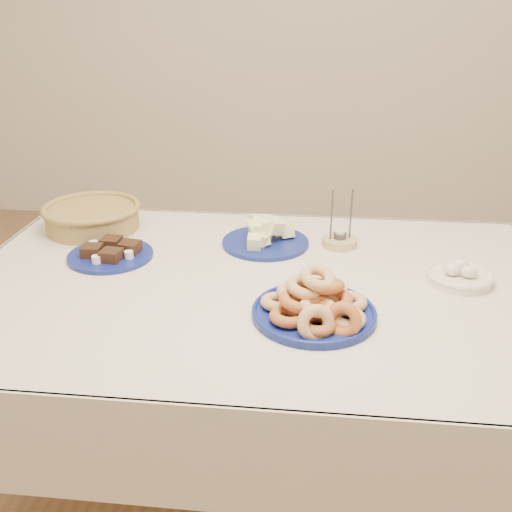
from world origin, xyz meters
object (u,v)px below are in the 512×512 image
object	(u,v)px
wicker_basket	(92,216)
dining_table	(258,314)
brownie_plate	(111,253)
candle_holder	(340,241)
egg_bowl	(459,276)
melon_plate	(266,236)
donut_platter	(315,305)

from	to	relation	value
wicker_basket	dining_table	bearing A→B (deg)	-29.31
wicker_basket	brownie_plate	bearing A→B (deg)	-58.22
brownie_plate	candle_holder	bearing A→B (deg)	13.68
candle_holder	egg_bowl	bearing A→B (deg)	-34.69
brownie_plate	candle_holder	distance (m)	0.72
dining_table	brownie_plate	xyz separation A→B (m)	(-0.47, 0.11, 0.12)
melon_plate	egg_bowl	size ratio (longest dim) A/B	1.61
donut_platter	melon_plate	distance (m)	0.48
donut_platter	dining_table	bearing A→B (deg)	130.93
wicker_basket	donut_platter	bearing A→B (deg)	-34.45
donut_platter	brownie_plate	world-z (taller)	donut_platter
donut_platter	brownie_plate	xyz separation A→B (m)	(-0.63, 0.30, -0.02)
dining_table	melon_plate	distance (m)	0.30
melon_plate	brownie_plate	bearing A→B (deg)	-162.09
dining_table	brownie_plate	bearing A→B (deg)	166.51
candle_holder	dining_table	bearing A→B (deg)	-129.69
dining_table	egg_bowl	distance (m)	0.58
brownie_plate	donut_platter	bearing A→B (deg)	-25.44
brownie_plate	egg_bowl	size ratio (longest dim) A/B	1.69
dining_table	egg_bowl	world-z (taller)	egg_bowl
wicker_basket	egg_bowl	distance (m)	1.21
brownie_plate	melon_plate	bearing A→B (deg)	17.91
donut_platter	candle_holder	xyz separation A→B (m)	(0.07, 0.47, -0.02)
egg_bowl	candle_holder	bearing A→B (deg)	145.31
candle_holder	melon_plate	bearing A→B (deg)	-174.98
candle_holder	egg_bowl	size ratio (longest dim) A/B	1.01
brownie_plate	candle_holder	size ratio (longest dim) A/B	1.66
wicker_basket	egg_bowl	size ratio (longest dim) A/B	1.96
melon_plate	egg_bowl	xyz separation A→B (m)	(0.57, -0.21, -0.01)
melon_plate	candle_holder	size ratio (longest dim) A/B	1.59
melon_plate	candle_holder	xyz separation A→B (m)	(0.24, 0.02, -0.01)
donut_platter	wicker_basket	world-z (taller)	donut_platter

